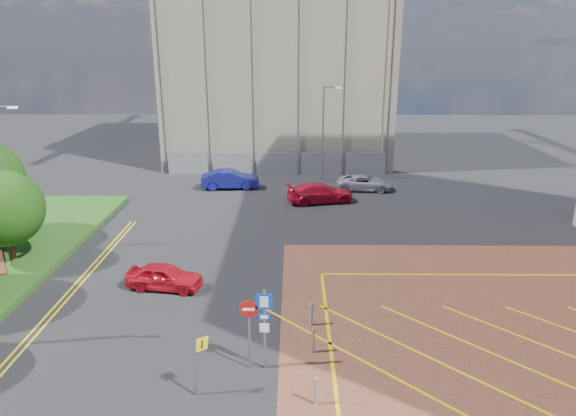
{
  "coord_description": "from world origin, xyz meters",
  "views": [
    {
      "loc": [
        1.52,
        -15.13,
        11.45
      ],
      "look_at": [
        1.3,
        5.06,
        4.89
      ],
      "focal_mm": 32.0,
      "sensor_mm": 36.0,
      "label": 1
    }
  ],
  "objects_px": {
    "tree_c": "(4,209)",
    "sign_cluster": "(259,321)",
    "car_red_back": "(320,193)",
    "car_silver_back": "(364,183)",
    "lamp_back": "(324,130)",
    "warning_sign": "(199,359)",
    "car_blue_back": "(230,179)",
    "car_red_left": "(164,276)",
    "lamp_left_far": "(3,172)"
  },
  "relations": [
    {
      "from": "tree_c",
      "to": "sign_cluster",
      "type": "xyz_separation_m",
      "value": [
        13.8,
        -9.02,
        -1.24
      ]
    },
    {
      "from": "car_red_back",
      "to": "car_silver_back",
      "type": "distance_m",
      "value": 5.0
    },
    {
      "from": "sign_cluster",
      "to": "tree_c",
      "type": "bearing_deg",
      "value": 146.84
    },
    {
      "from": "sign_cluster",
      "to": "car_silver_back",
      "type": "distance_m",
      "value": 24.94
    },
    {
      "from": "lamp_back",
      "to": "tree_c",
      "type": "bearing_deg",
      "value": -134.32
    },
    {
      "from": "sign_cluster",
      "to": "car_silver_back",
      "type": "height_order",
      "value": "sign_cluster"
    },
    {
      "from": "warning_sign",
      "to": "car_red_back",
      "type": "relative_size",
      "value": 0.45
    },
    {
      "from": "lamp_back",
      "to": "car_blue_back",
      "type": "bearing_deg",
      "value": -160.52
    },
    {
      "from": "tree_c",
      "to": "car_red_left",
      "type": "relative_size",
      "value": 1.34
    },
    {
      "from": "car_red_back",
      "to": "warning_sign",
      "type": "bearing_deg",
      "value": 154.13
    },
    {
      "from": "tree_c",
      "to": "warning_sign",
      "type": "height_order",
      "value": "tree_c"
    },
    {
      "from": "warning_sign",
      "to": "car_silver_back",
      "type": "bearing_deg",
      "value": 70.86
    },
    {
      "from": "sign_cluster",
      "to": "car_silver_back",
      "type": "relative_size",
      "value": 0.73
    },
    {
      "from": "car_silver_back",
      "to": "lamp_left_far",
      "type": "bearing_deg",
      "value": 125.36
    },
    {
      "from": "tree_c",
      "to": "car_red_back",
      "type": "xyz_separation_m",
      "value": [
        17.01,
        11.56,
        -2.47
      ]
    },
    {
      "from": "lamp_left_far",
      "to": "car_blue_back",
      "type": "xyz_separation_m",
      "value": [
        10.79,
        13.27,
        -3.89
      ]
    },
    {
      "from": "car_red_left",
      "to": "lamp_back",
      "type": "bearing_deg",
      "value": -14.4
    },
    {
      "from": "lamp_back",
      "to": "car_silver_back",
      "type": "relative_size",
      "value": 1.82
    },
    {
      "from": "car_red_left",
      "to": "car_blue_back",
      "type": "xyz_separation_m",
      "value": [
        1.09,
        17.89,
        0.14
      ]
    },
    {
      "from": "tree_c",
      "to": "car_blue_back",
      "type": "relative_size",
      "value": 1.05
    },
    {
      "from": "sign_cluster",
      "to": "car_red_back",
      "type": "bearing_deg",
      "value": 81.11
    },
    {
      "from": "car_blue_back",
      "to": "car_silver_back",
      "type": "xyz_separation_m",
      "value": [
        10.86,
        -0.37,
        -0.16
      ]
    },
    {
      "from": "tree_c",
      "to": "sign_cluster",
      "type": "relative_size",
      "value": 1.53
    },
    {
      "from": "lamp_back",
      "to": "car_red_left",
      "type": "relative_size",
      "value": 2.18
    },
    {
      "from": "tree_c",
      "to": "lamp_left_far",
      "type": "height_order",
      "value": "lamp_left_far"
    },
    {
      "from": "car_red_left",
      "to": "car_red_back",
      "type": "bearing_deg",
      "value": -21.44
    },
    {
      "from": "car_red_left",
      "to": "tree_c",
      "type": "bearing_deg",
      "value": 82.1
    },
    {
      "from": "car_silver_back",
      "to": "tree_c",
      "type": "bearing_deg",
      "value": 130.28
    },
    {
      "from": "tree_c",
      "to": "car_red_back",
      "type": "height_order",
      "value": "tree_c"
    },
    {
      "from": "tree_c",
      "to": "car_red_left",
      "type": "distance_m",
      "value": 9.52
    },
    {
      "from": "sign_cluster",
      "to": "car_red_back",
      "type": "relative_size",
      "value": 0.65
    },
    {
      "from": "sign_cluster",
      "to": "car_red_back",
      "type": "xyz_separation_m",
      "value": [
        3.22,
        20.57,
        -1.23
      ]
    },
    {
      "from": "tree_c",
      "to": "lamp_back",
      "type": "distance_m",
      "value": 25.19
    },
    {
      "from": "lamp_back",
      "to": "warning_sign",
      "type": "relative_size",
      "value": 3.56
    },
    {
      "from": "lamp_left_far",
      "to": "car_silver_back",
      "type": "height_order",
      "value": "lamp_left_far"
    },
    {
      "from": "car_red_back",
      "to": "sign_cluster",
      "type": "bearing_deg",
      "value": 158.29
    },
    {
      "from": "lamp_back",
      "to": "warning_sign",
      "type": "bearing_deg",
      "value": -101.27
    },
    {
      "from": "lamp_left_far",
      "to": "car_red_back",
      "type": "xyz_separation_m",
      "value": [
        17.93,
        9.56,
        -3.94
      ]
    },
    {
      "from": "sign_cluster",
      "to": "car_red_left",
      "type": "relative_size",
      "value": 0.87
    },
    {
      "from": "lamp_back",
      "to": "car_red_left",
      "type": "xyz_separation_m",
      "value": [
        -8.8,
        -20.62,
        -3.73
      ]
    },
    {
      "from": "tree_c",
      "to": "car_silver_back",
      "type": "relative_size",
      "value": 1.12
    },
    {
      "from": "lamp_left_far",
      "to": "sign_cluster",
      "type": "height_order",
      "value": "lamp_left_far"
    },
    {
      "from": "sign_cluster",
      "to": "car_red_left",
      "type": "xyz_separation_m",
      "value": [
        -5.01,
        6.4,
        -1.33
      ]
    },
    {
      "from": "lamp_left_far",
      "to": "car_red_left",
      "type": "height_order",
      "value": "lamp_left_far"
    },
    {
      "from": "car_blue_back",
      "to": "car_silver_back",
      "type": "bearing_deg",
      "value": -95.86
    },
    {
      "from": "lamp_back",
      "to": "sign_cluster",
      "type": "height_order",
      "value": "lamp_back"
    },
    {
      "from": "car_red_back",
      "to": "lamp_back",
      "type": "bearing_deg",
      "value": -17.84
    },
    {
      "from": "tree_c",
      "to": "lamp_left_far",
      "type": "relative_size",
      "value": 0.61
    },
    {
      "from": "car_blue_back",
      "to": "warning_sign",
      "type": "bearing_deg",
      "value": -179.43
    },
    {
      "from": "lamp_left_far",
      "to": "car_blue_back",
      "type": "height_order",
      "value": "lamp_left_far"
    }
  ]
}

